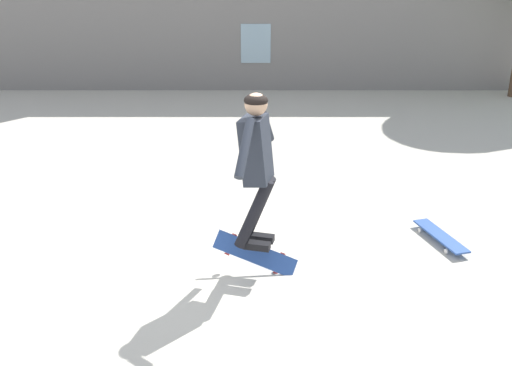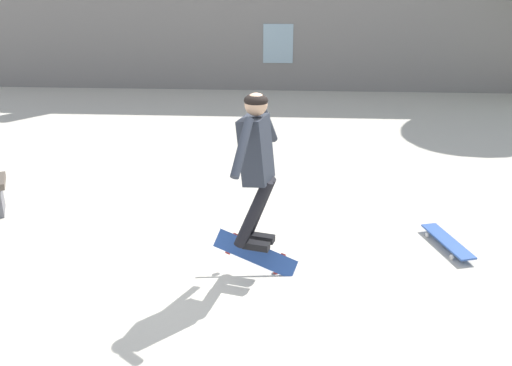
% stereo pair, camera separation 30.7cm
% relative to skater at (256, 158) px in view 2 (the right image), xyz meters
% --- Properties ---
extents(ground_plane, '(40.00, 40.00, 0.00)m').
position_rel_skater_xyz_m(ground_plane, '(-0.42, 0.00, -1.24)').
color(ground_plane, beige).
extents(building_backdrop, '(15.45, 0.52, 4.69)m').
position_rel_skater_xyz_m(building_backdrop, '(-0.45, 8.84, 0.64)').
color(building_backdrop, gray).
rests_on(building_backdrop, ground_plane).
extents(skater, '(0.43, 1.21, 1.52)m').
position_rel_skater_xyz_m(skater, '(0.00, 0.00, 0.00)').
color(skater, '#282D38').
extents(skateboard_flipping, '(0.87, 0.26, 0.46)m').
position_rel_skater_xyz_m(skateboard_flipping, '(-0.01, 0.06, -1.05)').
color(skateboard_flipping, '#2D519E').
extents(skateboard_resting, '(0.41, 0.88, 0.08)m').
position_rel_skater_xyz_m(skateboard_resting, '(2.07, 0.69, -1.17)').
color(skateboard_resting, '#2D519E').
rests_on(skateboard_resting, ground_plane).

